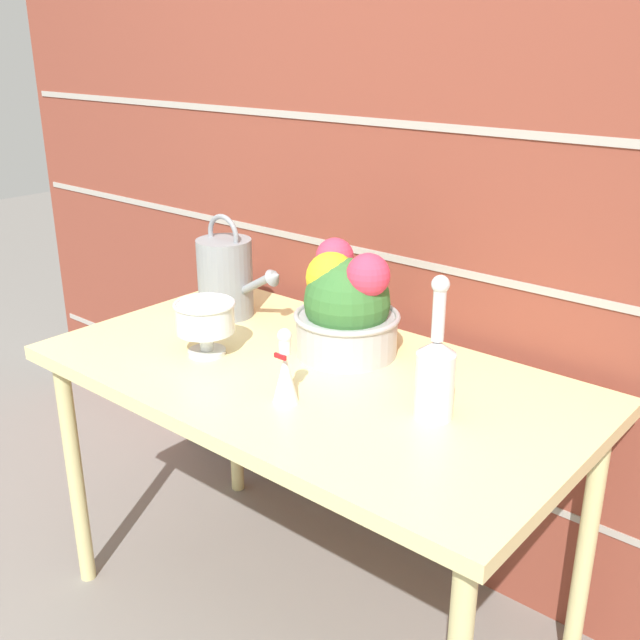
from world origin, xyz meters
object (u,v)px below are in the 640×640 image
watering_can (226,276)px  glass_decanter (435,372)px  figurine_vase (285,373)px  crystal_pedestal_bowl (205,319)px  flower_planter (347,307)px

watering_can → glass_decanter: (0.78, -0.15, -0.01)m
glass_decanter → figurine_vase: 0.32m
watering_can → glass_decanter: glass_decanter is taller
crystal_pedestal_bowl → glass_decanter: glass_decanter is taller
crystal_pedestal_bowl → glass_decanter: size_ratio=0.50×
crystal_pedestal_bowl → flower_planter: 0.35m
crystal_pedestal_bowl → figurine_vase: figurine_vase is taller
glass_decanter → figurine_vase: (-0.28, -0.15, -0.03)m
watering_can → figurine_vase: size_ratio=1.74×
watering_can → flower_planter: watering_can is taller
crystal_pedestal_bowl → glass_decanter: (0.61, 0.08, 0.01)m
watering_can → crystal_pedestal_bowl: size_ratio=1.94×
flower_planter → glass_decanter: (0.35, -0.15, -0.02)m
flower_planter → glass_decanter: 0.38m
flower_planter → figurine_vase: flower_planter is taller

